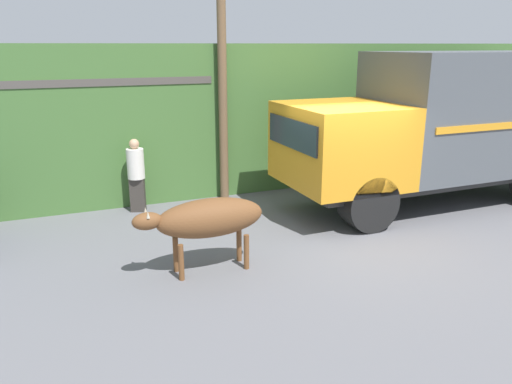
{
  "coord_description": "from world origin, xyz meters",
  "views": [
    {
      "loc": [
        -5.2,
        -7.85,
        3.59
      ],
      "look_at": [
        -1.89,
        0.23,
        1.01
      ],
      "focal_mm": 35.0,
      "sensor_mm": 36.0,
      "label": 1
    }
  ],
  "objects_px": {
    "pedestrian_on_hill": "(136,173)",
    "utility_pole": "(222,51)",
    "brown_cow": "(208,219)",
    "cargo_truck": "(452,122)"
  },
  "relations": [
    {
      "from": "pedestrian_on_hill",
      "to": "utility_pole",
      "type": "xyz_separation_m",
      "value": [
        2.11,
        0.21,
        2.57
      ]
    },
    {
      "from": "brown_cow",
      "to": "utility_pole",
      "type": "xyz_separation_m",
      "value": [
        1.55,
        3.76,
        2.55
      ]
    },
    {
      "from": "brown_cow",
      "to": "cargo_truck",
      "type": "bearing_deg",
      "value": 8.12
    },
    {
      "from": "pedestrian_on_hill",
      "to": "utility_pole",
      "type": "bearing_deg",
      "value": -155.56
    },
    {
      "from": "brown_cow",
      "to": "pedestrian_on_hill",
      "type": "relative_size",
      "value": 1.3
    },
    {
      "from": "pedestrian_on_hill",
      "to": "brown_cow",
      "type": "bearing_deg",
      "value": 117.72
    },
    {
      "from": "cargo_truck",
      "to": "pedestrian_on_hill",
      "type": "xyz_separation_m",
      "value": [
        -6.88,
        2.0,
        -0.99
      ]
    },
    {
      "from": "pedestrian_on_hill",
      "to": "utility_pole",
      "type": "distance_m",
      "value": 3.33
    },
    {
      "from": "utility_pole",
      "to": "pedestrian_on_hill",
      "type": "bearing_deg",
      "value": -174.39
    },
    {
      "from": "cargo_truck",
      "to": "brown_cow",
      "type": "distance_m",
      "value": 6.59
    }
  ]
}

